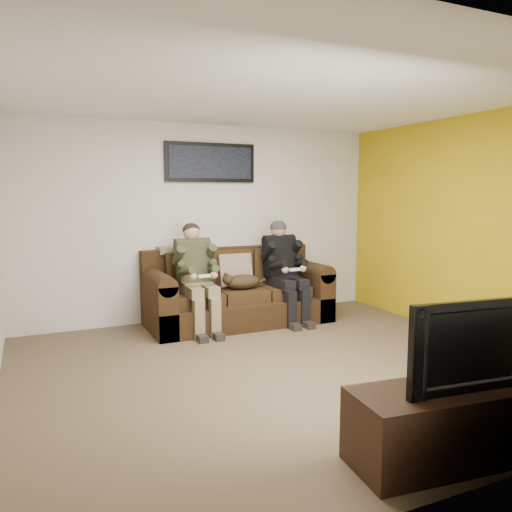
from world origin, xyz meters
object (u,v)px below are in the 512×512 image
sofa (236,295)px  person_right (284,264)px  television (468,342)px  framed_poster (211,163)px  person_left (196,270)px  cat (241,282)px  tv_stand (463,421)px

sofa → person_right: bearing=-18.0°
television → framed_poster: bearing=99.3°
person_left → person_right: (1.21, 0.00, 0.00)m
sofa → cat: (-0.01, -0.20, 0.21)m
cat → television: bearing=-89.5°
person_right → tv_stand: 3.67m
cat → television: 3.59m
sofa → cat: bearing=-91.9°
person_left → framed_poster: 1.52m
sofa → television: (0.02, -3.78, 0.40)m
person_left → television: 3.64m
television → cat: bearing=96.7°
person_right → framed_poster: framed_poster is taller
tv_stand → television: 0.53m
framed_poster → person_right: bearing=-35.7°
person_right → sofa: bearing=162.0°
framed_poster → sofa: bearing=-62.4°
sofa → person_right: person_right is taller
person_left → television: size_ratio=1.33×
cat → framed_poster: (-0.19, 0.58, 1.53)m
sofa → cat: sofa is taller
person_right → cat: 0.64m
person_right → television: (-0.58, -3.59, 0.01)m
sofa → tv_stand: bearing=-89.6°
framed_poster → television: bearing=-86.9°
cat → framed_poster: size_ratio=0.53×
sofa → framed_poster: framed_poster is taller
cat → television: size_ratio=0.66×
cat → television: television is taller
framed_poster → television: framed_poster is taller
framed_poster → tv_stand: 4.57m
tv_stand → person_left: bearing=106.2°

